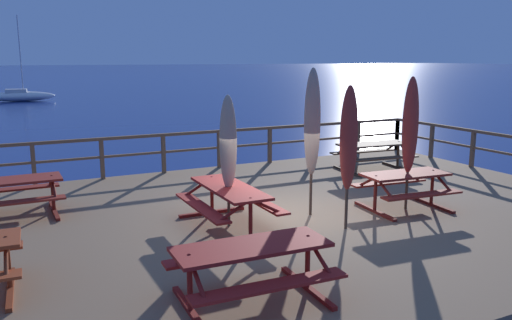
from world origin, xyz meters
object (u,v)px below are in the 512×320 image
picnic_table_front_right (230,197)px  patio_umbrella_tall_back_left (312,123)px  picnic_table_back_right (405,183)px  patio_umbrella_short_mid (228,144)px  picnic_table_back_left (252,260)px  picnic_table_mid_centre (374,150)px  patio_umbrella_short_front (349,139)px  picnic_table_mid_left (5,190)px  patio_umbrella_tall_mid_right (410,126)px  sailboat_distant (20,96)px

picnic_table_front_right → patio_umbrella_tall_back_left: (1.74, -0.06, 1.30)m
picnic_table_back_right → patio_umbrella_short_mid: patio_umbrella_short_mid is taller
picnic_table_back_left → picnic_table_mid_centre: bearing=41.0°
picnic_table_front_right → patio_umbrella_short_front: 2.43m
picnic_table_mid_left → patio_umbrella_tall_mid_right: patio_umbrella_tall_mid_right is taller
patio_umbrella_short_mid → patio_umbrella_tall_back_left: size_ratio=0.84×
picnic_table_mid_left → picnic_table_mid_centre: 9.33m
picnic_table_mid_centre → patio_umbrella_tall_mid_right: (-1.83, -3.35, 1.18)m
picnic_table_mid_left → patio_umbrella_tall_mid_right: (7.49, -3.01, 1.18)m
picnic_table_mid_centre → patio_umbrella_tall_back_left: size_ratio=0.73×
picnic_table_mid_left → sailboat_distant: 41.69m
patio_umbrella_short_front → picnic_table_mid_left: bearing=147.9°
picnic_table_front_right → sailboat_distant: size_ratio=0.28×
picnic_table_back_left → patio_umbrella_tall_back_left: (2.70, 2.87, 1.30)m
sailboat_distant → patio_umbrella_tall_back_left: bearing=-85.3°
patio_umbrella_short_front → picnic_table_back_left: bearing=-146.9°
picnic_table_back_right → picnic_table_front_right: bearing=171.4°
picnic_table_front_right → sailboat_distant: bearing=92.5°
picnic_table_back_right → patio_umbrella_tall_mid_right: patio_umbrella_tall_mid_right is taller
picnic_table_mid_centre → patio_umbrella_short_mid: patio_umbrella_short_mid is taller
picnic_table_mid_centre → sailboat_distant: (-7.51, 41.29, -0.88)m
patio_umbrella_tall_mid_right → patio_umbrella_short_mid: bearing=170.7°
patio_umbrella_tall_back_left → patio_umbrella_short_mid: bearing=177.0°
patio_umbrella_short_mid → patio_umbrella_short_front: 2.18m
picnic_table_mid_left → patio_umbrella_short_mid: patio_umbrella_short_mid is taller
picnic_table_mid_left → patio_umbrella_short_mid: 4.54m
patio_umbrella_tall_back_left → patio_umbrella_tall_mid_right: patio_umbrella_tall_back_left is taller
picnic_table_front_right → picnic_table_back_left: same height
picnic_table_back_right → patio_umbrella_short_front: patio_umbrella_short_front is taller
patio_umbrella_short_mid → sailboat_distant: (-1.91, 44.03, -1.88)m
picnic_table_back_right → sailboat_distant: 44.99m
patio_umbrella_short_mid → patio_umbrella_tall_back_left: patio_umbrella_tall_back_left is taller
picnic_table_front_right → patio_umbrella_short_front: bearing=-30.3°
picnic_table_back_left → patio_umbrella_short_front: patio_umbrella_short_front is taller
patio_umbrella_short_mid → patio_umbrella_tall_back_left: 1.77m
picnic_table_back_left → patio_umbrella_tall_mid_right: patio_umbrella_tall_mid_right is taller
picnic_table_mid_left → patio_umbrella_short_front: size_ratio=0.79×
picnic_table_mid_left → patio_umbrella_short_mid: (3.73, -2.39, 1.00)m
patio_umbrella_tall_back_left → picnic_table_back_left: bearing=-133.3°
picnic_table_mid_left → picnic_table_back_left: (2.77, -5.35, -0.00)m
patio_umbrella_tall_back_left → sailboat_distant: bearing=94.7°
patio_umbrella_tall_back_left → sailboat_distant: size_ratio=0.38×
picnic_table_mid_centre → patio_umbrella_tall_mid_right: patio_umbrella_tall_mid_right is taller
picnic_table_back_right → patio_umbrella_tall_mid_right: 1.19m
picnic_table_mid_centre → patio_umbrella_tall_back_left: 4.95m
picnic_table_mid_left → sailboat_distant: size_ratio=0.27×
picnic_table_back_left → sailboat_distant: 47.01m
picnic_table_mid_left → patio_umbrella_short_mid: size_ratio=0.85×
patio_umbrella_tall_mid_right → picnic_table_back_left: bearing=-153.6°
patio_umbrella_short_front → sailboat_distant: bearing=94.8°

